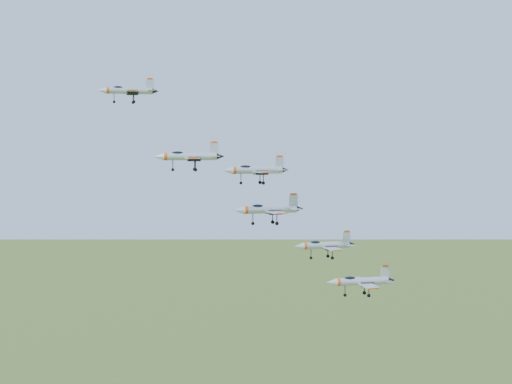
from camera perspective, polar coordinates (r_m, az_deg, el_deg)
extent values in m
cylinder|color=#ADB2BA|center=(139.69, -10.10, 7.98)|extent=(8.74, 2.07, 1.25)
cone|color=#ADB2BA|center=(139.43, -12.25, 7.96)|extent=(1.84, 1.41, 1.25)
cone|color=black|center=(140.12, -8.04, 7.99)|extent=(1.44, 1.19, 1.06)
ellipsoid|color=black|center=(139.59, -10.98, 8.17)|extent=(2.19, 1.10, 0.79)
cube|color=#ADB2BA|center=(137.00, -9.94, 7.97)|extent=(2.61, 4.42, 0.13)
cube|color=#ADB2BA|center=(142.36, -10.10, 7.80)|extent=(2.61, 4.42, 0.13)
cube|color=#ADB2BA|center=(140.12, -8.48, 8.52)|extent=(1.45, 0.25, 2.02)
cube|color=#D4470E|center=(140.21, -8.48, 8.95)|extent=(1.07, 0.24, 0.34)
cylinder|color=#ADB2BA|center=(126.93, 0.10, 1.76)|extent=(9.14, 2.36, 1.31)
cone|color=#ADB2BA|center=(125.60, -2.29, 1.74)|extent=(1.95, 1.51, 1.31)
cone|color=black|center=(128.41, 2.36, 1.78)|extent=(1.53, 1.27, 1.11)
ellipsoid|color=black|center=(126.34, -0.86, 1.98)|extent=(2.31, 1.19, 0.83)
cube|color=#ADB2BA|center=(124.28, 0.54, 1.60)|extent=(2.82, 4.66, 0.14)
cube|color=#ADB2BA|center=(129.70, -0.14, 1.69)|extent=(2.82, 4.66, 0.14)
cube|color=#ADB2BA|center=(128.04, 1.89, 2.38)|extent=(1.51, 0.30, 2.11)
cube|color=#D4470E|center=(128.02, 1.89, 2.88)|extent=(1.11, 0.27, 0.35)
cylinder|color=#ADB2BA|center=(111.35, -5.28, 2.85)|extent=(8.18, 1.24, 1.18)
cone|color=#ADB2BA|center=(111.15, -7.80, 2.83)|extent=(1.64, 1.19, 1.18)
cone|color=black|center=(111.75, -2.85, 2.86)|extent=(1.28, 1.01, 1.00)
ellipsoid|color=black|center=(111.24, -6.31, 3.07)|extent=(2.00, 0.86, 0.75)
cube|color=#ADB2BA|center=(108.83, -5.09, 2.71)|extent=(2.12, 4.01, 0.13)
cube|color=#ADB2BA|center=(113.90, -5.27, 2.75)|extent=(2.12, 4.01, 0.13)
cube|color=#ADB2BA|center=(111.64, -3.37, 3.49)|extent=(1.36, 0.12, 1.91)
cube|color=#D4470E|center=(111.64, -3.37, 4.00)|extent=(1.00, 0.13, 0.32)
cylinder|color=#ADB2BA|center=(130.72, 1.14, -1.40)|extent=(10.07, 2.91, 1.44)
cone|color=#ADB2BA|center=(128.99, -1.38, -1.47)|extent=(2.19, 1.72, 1.44)
cone|color=black|center=(132.63, 3.51, -1.34)|extent=(1.72, 1.44, 1.22)
ellipsoid|color=black|center=(129.94, 0.12, -1.19)|extent=(2.56, 1.39, 0.91)
cube|color=#ADB2BA|center=(127.89, 1.67, -1.64)|extent=(3.24, 5.20, 0.16)
cube|color=#ADB2BA|center=(133.75, 0.82, -1.41)|extent=(3.24, 5.20, 0.16)
cube|color=#ADB2BA|center=(132.09, 3.01, -0.70)|extent=(1.66, 0.38, 2.33)
cube|color=#D4470E|center=(132.00, 3.02, -0.18)|extent=(1.23, 0.33, 0.39)
cylinder|color=#ADB2BA|center=(121.39, 5.63, -4.26)|extent=(8.25, 2.23, 1.18)
cone|color=#ADB2BA|center=(119.69, 3.45, -4.36)|extent=(1.77, 1.38, 1.18)
cone|color=black|center=(123.19, 7.68, -4.16)|extent=(1.39, 1.16, 1.00)
ellipsoid|color=black|center=(120.62, 4.75, -4.09)|extent=(2.09, 1.10, 0.75)
cube|color=#ADB2BA|center=(119.16, 6.17, -4.52)|extent=(2.59, 4.23, 0.13)
cube|color=#ADB2BA|center=(123.83, 5.28, -4.21)|extent=(2.59, 4.23, 0.13)
cube|color=#ADB2BA|center=(122.64, 7.26, -3.61)|extent=(1.36, 0.28, 1.91)
cube|color=#D4470E|center=(122.52, 7.26, -3.15)|extent=(1.01, 0.26, 0.32)
cylinder|color=#ADB2BA|center=(134.91, 8.49, -7.07)|extent=(9.98, 1.85, 1.43)
cone|color=#ADB2BA|center=(133.08, 6.05, -7.20)|extent=(2.04, 1.52, 1.43)
cone|color=black|center=(136.90, 10.77, -6.94)|extent=(1.59, 1.28, 1.22)
ellipsoid|color=black|center=(134.04, 7.51, -6.90)|extent=(2.47, 1.13, 0.91)
cube|color=#ADB2BA|center=(132.18, 9.03, -7.42)|extent=(2.74, 4.96, 0.15)
cube|color=#ADB2BA|center=(137.90, 8.15, -6.95)|extent=(2.74, 4.96, 0.15)
cube|color=#ADB2BA|center=(136.20, 10.30, -6.35)|extent=(1.66, 0.20, 2.32)
cube|color=#D4470E|center=(136.00, 10.31, -5.85)|extent=(1.22, 0.21, 0.39)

